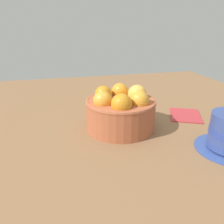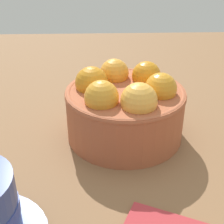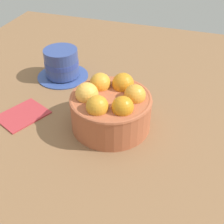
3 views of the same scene
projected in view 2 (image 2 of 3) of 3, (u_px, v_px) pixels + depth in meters
The scene contains 2 objects.
ground_plane at pixel (124, 145), 49.67cm from camera, with size 119.39×113.15×3.84cm, color brown.
terracotta_bowl at pixel (125, 106), 46.35cm from camera, with size 17.11×17.11×10.44cm.
Camera 2 is at (-3.41, -40.87, 26.62)cm, focal length 51.69 mm.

